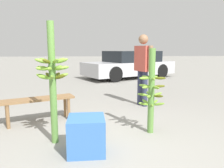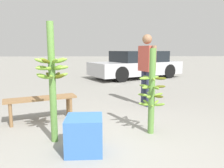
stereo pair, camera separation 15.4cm
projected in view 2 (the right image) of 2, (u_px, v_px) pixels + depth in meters
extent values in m
plane|color=gray|center=(106.00, 149.00, 2.97)|extent=(80.00, 80.00, 0.00)
cylinder|color=#5B8C3D|center=(52.00, 84.00, 3.08)|extent=(0.10, 0.10, 1.71)
ellipsoid|color=#75A333|center=(55.00, 61.00, 2.92)|extent=(0.14, 0.19, 0.10)
ellipsoid|color=#75A333|center=(61.00, 61.00, 3.02)|extent=(0.20, 0.08, 0.10)
ellipsoid|color=#75A333|center=(60.00, 60.00, 3.13)|extent=(0.18, 0.17, 0.10)
ellipsoid|color=#75A333|center=(53.00, 60.00, 3.16)|extent=(0.07, 0.20, 0.10)
ellipsoid|color=#75A333|center=(45.00, 60.00, 3.10)|extent=(0.19, 0.15, 0.10)
ellipsoid|color=#75A333|center=(41.00, 61.00, 2.98)|extent=(0.20, 0.11, 0.10)
ellipsoid|color=#545914|center=(46.00, 61.00, 2.91)|extent=(0.12, 0.20, 0.10)
ellipsoid|color=#75A333|center=(49.00, 69.00, 2.91)|extent=(0.06, 0.20, 0.07)
ellipsoid|color=#75A333|center=(58.00, 68.00, 2.96)|extent=(0.18, 0.17, 0.07)
ellipsoid|color=#75A333|center=(62.00, 68.00, 3.08)|extent=(0.20, 0.08, 0.07)
ellipsoid|color=#75A333|center=(58.00, 67.00, 3.17)|extent=(0.14, 0.19, 0.07)
ellipsoid|color=#75A333|center=(50.00, 67.00, 3.17)|extent=(0.12, 0.20, 0.07)
ellipsoid|color=#75A333|center=(43.00, 68.00, 3.08)|extent=(0.20, 0.10, 0.07)
ellipsoid|color=#75A333|center=(42.00, 68.00, 2.96)|extent=(0.19, 0.15, 0.07)
ellipsoid|color=#75A333|center=(62.00, 76.00, 3.12)|extent=(0.20, 0.11, 0.10)
ellipsoid|color=#545914|center=(57.00, 75.00, 3.19)|extent=(0.11, 0.20, 0.10)
ellipsoid|color=#545914|center=(49.00, 75.00, 3.17)|extent=(0.15, 0.19, 0.10)
ellipsoid|color=#75A333|center=(43.00, 76.00, 3.07)|extent=(0.20, 0.07, 0.10)
ellipsoid|color=#75A333|center=(44.00, 77.00, 2.97)|extent=(0.17, 0.18, 0.10)
ellipsoid|color=#75A333|center=(51.00, 77.00, 2.94)|extent=(0.08, 0.20, 0.10)
ellipsoid|color=#545914|center=(59.00, 76.00, 3.00)|extent=(0.19, 0.15, 0.10)
cylinder|color=#5B8C3D|center=(152.00, 92.00, 3.43)|extent=(0.10, 0.10, 1.36)
ellipsoid|color=#545914|center=(161.00, 78.00, 3.35)|extent=(0.18, 0.11, 0.05)
ellipsoid|color=#75A333|center=(156.00, 77.00, 3.49)|extent=(0.15, 0.16, 0.05)
ellipsoid|color=#75A333|center=(146.00, 77.00, 3.50)|extent=(0.13, 0.17, 0.05)
ellipsoid|color=#75A333|center=(144.00, 78.00, 3.36)|extent=(0.18, 0.08, 0.05)
ellipsoid|color=#75A333|center=(153.00, 79.00, 3.26)|extent=(0.06, 0.18, 0.05)
ellipsoid|color=#75A333|center=(156.00, 88.00, 3.29)|extent=(0.09, 0.18, 0.05)
ellipsoid|color=#545914|center=(160.00, 87.00, 3.42)|extent=(0.17, 0.05, 0.05)
ellipsoid|color=#75A333|center=(153.00, 85.00, 3.54)|extent=(0.10, 0.18, 0.05)
ellipsoid|color=#75A333|center=(144.00, 86.00, 3.49)|extent=(0.16, 0.14, 0.05)
ellipsoid|color=#75A333|center=(146.00, 87.00, 3.33)|extent=(0.17, 0.13, 0.05)
ellipsoid|color=#75A333|center=(149.00, 94.00, 3.56)|extent=(0.06, 0.18, 0.06)
ellipsoid|color=#75A333|center=(143.00, 95.00, 3.46)|extent=(0.18, 0.08, 0.06)
ellipsoid|color=#75A333|center=(149.00, 97.00, 3.32)|extent=(0.13, 0.17, 0.06)
ellipsoid|color=#545914|center=(159.00, 97.00, 3.34)|extent=(0.15, 0.16, 0.06)
ellipsoid|color=#75A333|center=(158.00, 95.00, 3.49)|extent=(0.18, 0.11, 0.06)
ellipsoid|color=#75A333|center=(152.00, 106.00, 3.33)|extent=(0.07, 0.18, 0.08)
ellipsoid|color=#75A333|center=(159.00, 105.00, 3.40)|extent=(0.18, 0.12, 0.08)
ellipsoid|color=#75A333|center=(156.00, 102.00, 3.55)|extent=(0.16, 0.15, 0.08)
ellipsoid|color=#75A333|center=(146.00, 102.00, 3.57)|extent=(0.12, 0.18, 0.08)
ellipsoid|color=#75A333|center=(144.00, 104.00, 3.43)|extent=(0.18, 0.07, 0.08)
cylinder|color=#2D334C|center=(148.00, 89.00, 5.10)|extent=(0.16, 0.16, 0.83)
cylinder|color=#2D334C|center=(144.00, 88.00, 5.27)|extent=(0.16, 0.16, 0.83)
cube|color=#BF4C3F|center=(147.00, 59.00, 5.07)|extent=(0.35, 0.48, 0.59)
cylinder|color=#936B4C|center=(154.00, 58.00, 4.83)|extent=(0.14, 0.14, 0.56)
cylinder|color=#936B4C|center=(140.00, 58.00, 5.31)|extent=(0.14, 0.14, 0.56)
sphere|color=#936B4C|center=(147.00, 39.00, 5.00)|extent=(0.23, 0.23, 0.23)
cube|color=olive|center=(41.00, 98.00, 4.06)|extent=(1.32, 0.79, 0.04)
cylinder|color=olive|center=(10.00, 112.00, 3.97)|extent=(0.06, 0.06, 0.42)
cylinder|color=olive|center=(68.00, 106.00, 4.42)|extent=(0.06, 0.06, 0.42)
cylinder|color=olive|center=(11.00, 115.00, 3.77)|extent=(0.06, 0.06, 0.42)
cylinder|color=olive|center=(71.00, 108.00, 4.22)|extent=(0.06, 0.06, 0.42)
cube|color=#B7B7BC|center=(136.00, 68.00, 10.27)|extent=(4.61, 3.49, 0.58)
cube|color=black|center=(139.00, 56.00, 10.27)|extent=(2.83, 2.52, 0.50)
cylinder|color=black|center=(121.00, 74.00, 8.95)|extent=(0.67, 0.47, 0.65)
cylinder|color=black|center=(103.00, 71.00, 10.36)|extent=(0.67, 0.47, 0.65)
cylinder|color=black|center=(169.00, 71.00, 10.24)|extent=(0.67, 0.47, 0.65)
cylinder|color=black|center=(147.00, 69.00, 11.64)|extent=(0.67, 0.47, 0.65)
cube|color=#386BB2|center=(84.00, 134.00, 2.86)|extent=(0.47, 0.47, 0.47)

